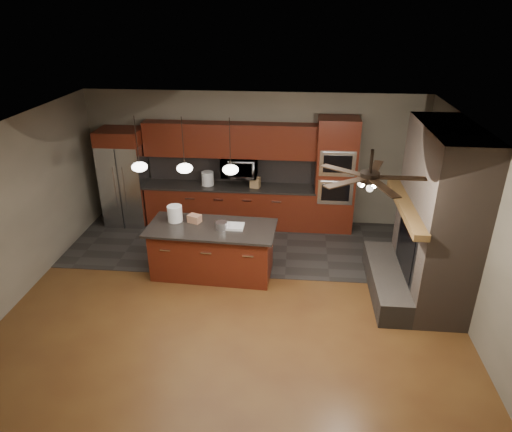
# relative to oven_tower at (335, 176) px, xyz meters

# --- Properties ---
(ground) EXTENTS (7.00, 7.00, 0.00)m
(ground) POSITION_rel_oven_tower_xyz_m (-1.70, -2.69, -1.19)
(ground) COLOR brown
(ground) RESTS_ON ground
(ceiling) EXTENTS (7.00, 6.00, 0.02)m
(ceiling) POSITION_rel_oven_tower_xyz_m (-1.70, -2.69, 1.61)
(ceiling) COLOR white
(ceiling) RESTS_ON back_wall
(back_wall) EXTENTS (7.00, 0.02, 2.80)m
(back_wall) POSITION_rel_oven_tower_xyz_m (-1.70, 0.31, 0.21)
(back_wall) COLOR gray
(back_wall) RESTS_ON ground
(right_wall) EXTENTS (0.02, 6.00, 2.80)m
(right_wall) POSITION_rel_oven_tower_xyz_m (1.80, -2.69, 0.21)
(right_wall) COLOR gray
(right_wall) RESTS_ON ground
(left_wall) EXTENTS (0.02, 6.00, 2.80)m
(left_wall) POSITION_rel_oven_tower_xyz_m (-5.20, -2.69, 0.21)
(left_wall) COLOR gray
(left_wall) RESTS_ON ground
(slate_tile_patch) EXTENTS (7.00, 2.40, 0.01)m
(slate_tile_patch) POSITION_rel_oven_tower_xyz_m (-1.70, -0.89, -1.19)
(slate_tile_patch) COLOR #2D2B29
(slate_tile_patch) RESTS_ON ground
(fireplace_column) EXTENTS (1.30, 2.10, 2.80)m
(fireplace_column) POSITION_rel_oven_tower_xyz_m (1.34, -2.29, 0.11)
(fireplace_column) COLOR brown
(fireplace_column) RESTS_ON ground
(back_cabinetry) EXTENTS (3.59, 0.64, 2.20)m
(back_cabinetry) POSITION_rel_oven_tower_xyz_m (-2.18, 0.05, -0.30)
(back_cabinetry) COLOR #55190F
(back_cabinetry) RESTS_ON ground
(oven_tower) EXTENTS (0.80, 0.63, 2.38)m
(oven_tower) POSITION_rel_oven_tower_xyz_m (0.00, 0.00, 0.00)
(oven_tower) COLOR #55190F
(oven_tower) RESTS_ON ground
(microwave) EXTENTS (0.73, 0.41, 0.50)m
(microwave) POSITION_rel_oven_tower_xyz_m (-1.98, 0.06, 0.11)
(microwave) COLOR silver
(microwave) RESTS_ON back_cabinetry
(refrigerator) EXTENTS (0.89, 0.75, 2.07)m
(refrigerator) POSITION_rel_oven_tower_xyz_m (-4.41, -0.07, -0.16)
(refrigerator) COLOR silver
(refrigerator) RESTS_ON ground
(kitchen_island) EXTENTS (2.24, 1.10, 0.92)m
(kitchen_island) POSITION_rel_oven_tower_xyz_m (-2.21, -2.00, -0.73)
(kitchen_island) COLOR #55190F
(kitchen_island) RESTS_ON ground
(white_bucket) EXTENTS (0.34, 0.34, 0.28)m
(white_bucket) POSITION_rel_oven_tower_xyz_m (-2.88, -1.82, -0.13)
(white_bucket) COLOR white
(white_bucket) RESTS_ON kitchen_island
(paint_can) EXTENTS (0.20, 0.20, 0.13)m
(paint_can) POSITION_rel_oven_tower_xyz_m (-2.02, -2.07, -0.21)
(paint_can) COLOR silver
(paint_can) RESTS_ON kitchen_island
(paint_tray) EXTENTS (0.41, 0.29, 0.04)m
(paint_tray) POSITION_rel_oven_tower_xyz_m (-1.85, -1.98, -0.25)
(paint_tray) COLOR white
(paint_tray) RESTS_ON kitchen_island
(cardboard_box) EXTENTS (0.26, 0.22, 0.14)m
(cardboard_box) POSITION_rel_oven_tower_xyz_m (-2.53, -1.84, -0.20)
(cardboard_box) COLOR #AD7759
(cardboard_box) RESTS_ON kitchen_island
(counter_bucket) EXTENTS (0.31, 0.31, 0.29)m
(counter_bucket) POSITION_rel_oven_tower_xyz_m (-2.64, 0.01, -0.15)
(counter_bucket) COLOR white
(counter_bucket) RESTS_ON back_cabinetry
(counter_box) EXTENTS (0.22, 0.19, 0.22)m
(counter_box) POSITION_rel_oven_tower_xyz_m (-1.63, -0.04, -0.18)
(counter_box) COLOR #96764D
(counter_box) RESTS_ON back_cabinetry
(pendant_left) EXTENTS (0.26, 0.26, 0.92)m
(pendant_left) POSITION_rel_oven_tower_xyz_m (-3.35, -1.99, 0.77)
(pendant_left) COLOR black
(pendant_left) RESTS_ON ceiling
(pendant_center) EXTENTS (0.26, 0.26, 0.92)m
(pendant_center) POSITION_rel_oven_tower_xyz_m (-2.60, -1.99, 0.77)
(pendant_center) COLOR black
(pendant_center) RESTS_ON ceiling
(pendant_right) EXTENTS (0.26, 0.26, 0.92)m
(pendant_right) POSITION_rel_oven_tower_xyz_m (-1.85, -1.99, 0.77)
(pendant_right) COLOR black
(pendant_right) RESTS_ON ceiling
(ceiling_fan) EXTENTS (1.27, 1.33, 0.41)m
(ceiling_fan) POSITION_rel_oven_tower_xyz_m (0.10, -3.49, 1.27)
(ceiling_fan) COLOR black
(ceiling_fan) RESTS_ON ceiling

